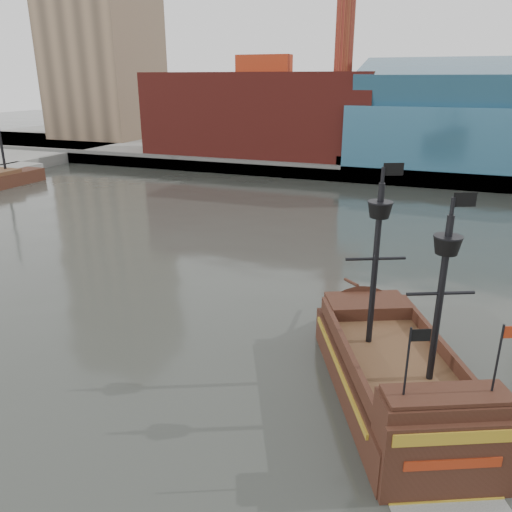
% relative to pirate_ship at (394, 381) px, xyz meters
% --- Properties ---
extents(ground, '(400.00, 400.00, 0.00)m').
position_rel_pirate_ship_xyz_m(ground, '(-9.91, -4.90, -1.18)').
color(ground, '#242622').
rests_on(ground, ground).
extents(promenade_far, '(220.00, 60.00, 2.00)m').
position_rel_pirate_ship_xyz_m(promenade_far, '(-9.91, 87.10, -0.18)').
color(promenade_far, slate).
rests_on(promenade_far, ground).
extents(seawall, '(220.00, 1.00, 2.60)m').
position_rel_pirate_ship_xyz_m(seawall, '(-9.91, 57.60, 0.12)').
color(seawall, '#4C4C49').
rests_on(seawall, ground).
extents(skyline, '(149.00, 45.00, 62.00)m').
position_rel_pirate_ship_xyz_m(skyline, '(-4.71, 79.66, 23.37)').
color(skyline, '#7D644B').
rests_on(skyline, promenade_far).
extents(pirate_ship, '(12.02, 17.97, 13.03)m').
position_rel_pirate_ship_xyz_m(pirate_ship, '(0.00, 0.00, 0.00)').
color(pirate_ship, black).
rests_on(pirate_ship, ground).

